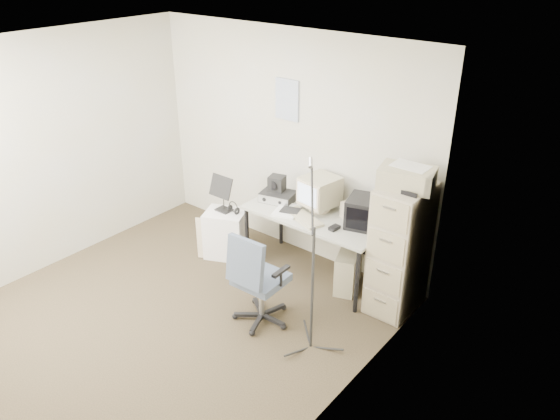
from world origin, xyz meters
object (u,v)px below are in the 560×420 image
Objects in this scene: side_cart at (226,234)px; filing_cabinet at (400,249)px; desk at (315,245)px; office_chair at (261,277)px.

filing_cabinet is at bearing -15.14° from side_cart.
desk is 1.07m from side_cart.
office_chair is (0.06, -0.96, 0.11)m from desk.
side_cart is at bearing -163.81° from desk.
side_cart is at bearing -170.58° from filing_cabinet.
filing_cabinet is 2.04m from side_cart.
office_chair reaches higher than side_cart.
desk is (-0.95, -0.03, -0.29)m from filing_cabinet.
filing_cabinet is 0.87× the size of desk.
filing_cabinet is at bearing 1.81° from desk.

